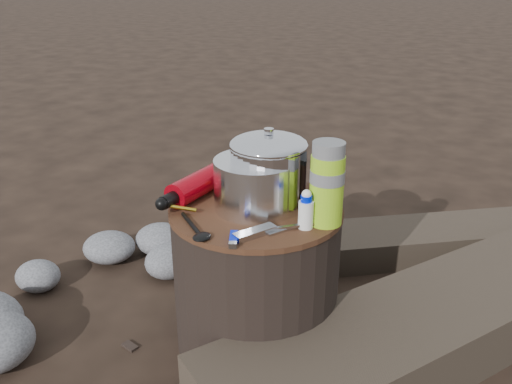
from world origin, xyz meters
The scene contains 17 objects.
ground centered at (0.00, 0.00, 0.00)m, with size 60.00×60.00×0.00m, color black.
stump centered at (0.00, 0.00, 0.22)m, with size 0.47×0.47×0.43m, color black.
rock_ring centered at (-0.60, -0.09, 0.08)m, with size 0.38×0.84×0.17m, color slate, non-canonical shape.
log_main centered at (0.62, 0.45, 0.08)m, with size 0.34×2.01×0.17m, color #392F25.
log_small centered at (0.47, 0.89, 0.06)m, with size 0.25×1.34×0.11m, color #392F25.
foil_windscreen centered at (0.00, 0.00, 0.50)m, with size 0.23×0.23×0.14m, color white.
camping_pot centered at (0.02, 0.03, 0.54)m, with size 0.21×0.21×0.21m, color silver.
fuel_bottle centered at (-0.18, -0.01, 0.47)m, with size 0.07×0.30×0.07m, color #A50411, non-canonical shape.
thermos centered at (0.20, 0.00, 0.54)m, with size 0.09×0.09×0.21m, color #9AD71F.
travel_mug centered at (0.16, 0.11, 0.50)m, with size 0.08×0.08×0.13m, color black.
stuff_sack centered at (-0.12, 0.16, 0.48)m, with size 0.15×0.12×0.10m, color #C28802.
food_pouch centered at (-0.02, 0.17, 0.50)m, with size 0.10×0.02×0.13m, color #101C4F.
lighter centered at (0.04, -0.19, 0.44)m, with size 0.02×0.07×0.01m, color #0018DD.
multitool centered at (0.08, -0.15, 0.44)m, with size 0.03×0.11×0.02m, color #ACACB1.
pot_grabber centered at (0.14, -0.07, 0.44)m, with size 0.04×0.13×0.01m, color #ACACB1, non-canonical shape.
spork centered at (-0.09, -0.18, 0.44)m, with size 0.03×0.16×0.01m, color black, non-canonical shape.
squeeze_bottle centered at (0.17, -0.05, 0.48)m, with size 0.04×0.04×0.09m, color white.
Camera 1 is at (0.65, -1.18, 1.05)m, focal length 38.03 mm.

